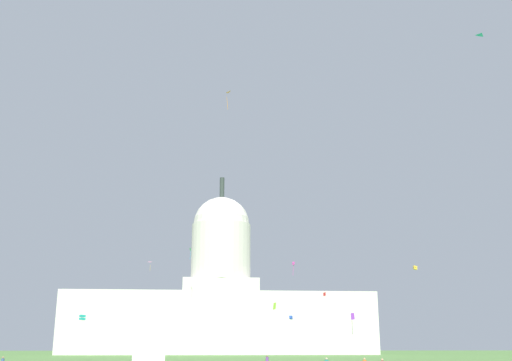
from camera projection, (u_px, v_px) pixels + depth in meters
name	position (u px, v px, depth m)	size (l,w,h in m)	color
capitol_building	(220.00, 302.00, 219.07)	(112.77, 22.21, 66.17)	beige
event_tent	(150.00, 345.00, 88.90)	(5.22, 5.18, 5.96)	white
kite_pink_mid	(150.00, 264.00, 191.68)	(1.27, 0.70, 2.66)	pink
kite_violet_low	(353.00, 318.00, 135.65)	(1.07, 0.64, 4.80)	purple
kite_turquoise_low	(82.00, 317.00, 129.49)	(1.47, 1.46, 1.14)	teal
kite_green_mid	(190.00, 251.00, 201.05)	(0.59, 0.66, 3.76)	green
kite_red_low	(325.00, 295.00, 172.16)	(0.55, 1.03, 3.62)	red
kite_lime_low	(275.00, 306.00, 108.96)	(0.57, 0.85, 1.27)	#8CD133
kite_cyan_high	(482.00, 35.00, 87.28)	(1.23, 0.95, 0.24)	#33BCDB
kite_blue_low	(291.00, 317.00, 181.33)	(1.16, 1.20, 1.15)	blue
kite_magenta_mid	(293.00, 264.00, 157.39)	(0.70, 0.67, 3.59)	#D1339E
kite_gold_low	(415.00, 268.00, 118.56)	(0.77, 0.71, 0.87)	gold
kite_orange_high	(226.00, 95.00, 130.04)	(1.28, 1.56, 3.66)	orange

